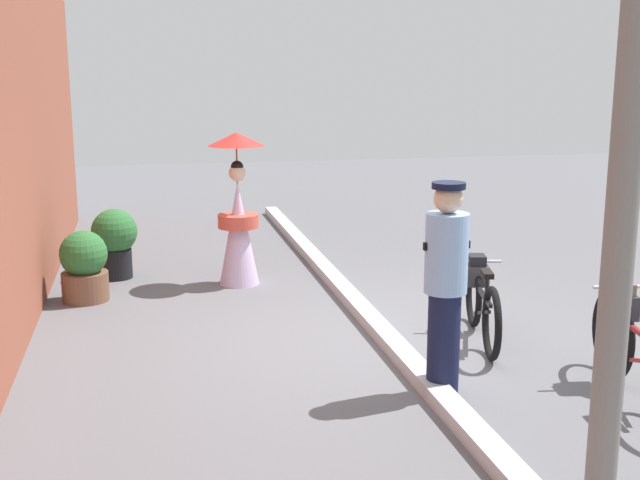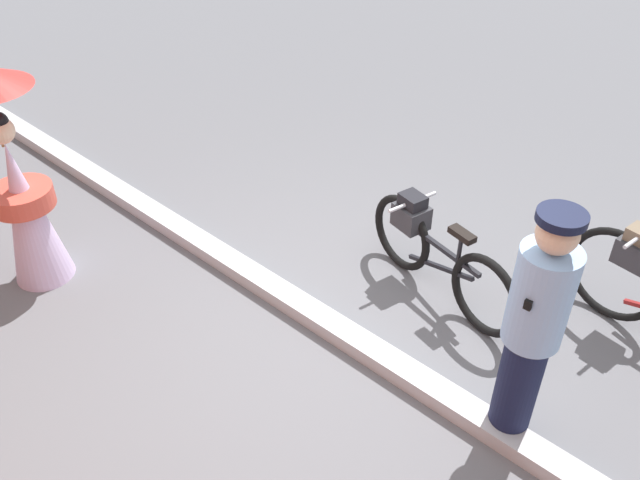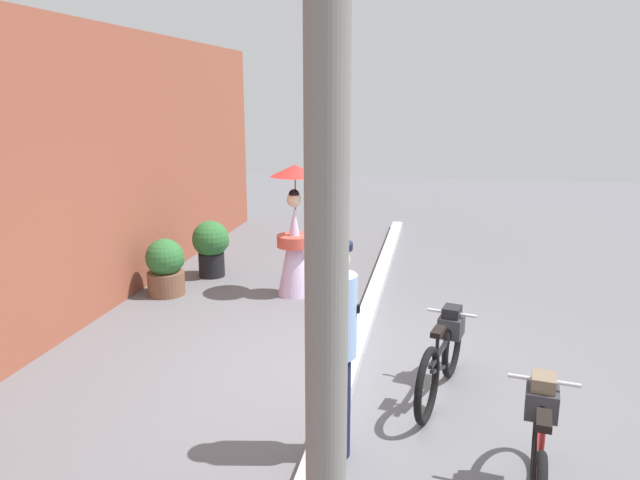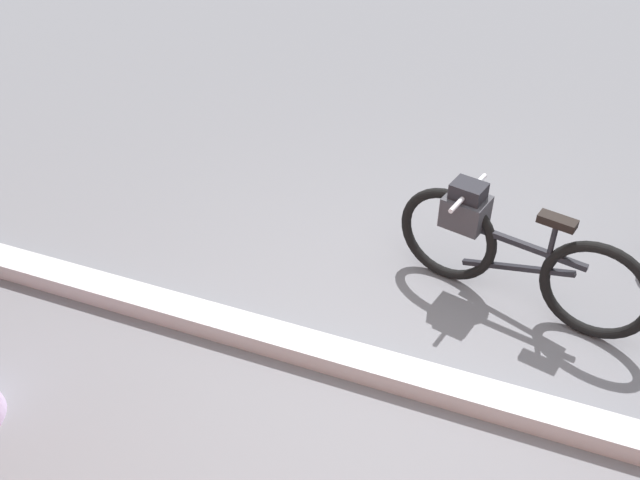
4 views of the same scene
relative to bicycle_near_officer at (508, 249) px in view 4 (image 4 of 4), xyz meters
The scene contains 3 objects.
ground_plane 1.03m from the bicycle_near_officer, 76.81° to the left, with size 30.00×30.00×0.00m, color slate.
sidewalk_curb 1.00m from the bicycle_near_officer, 76.81° to the left, with size 14.00×0.20×0.12m, color #B2B2B7.
bicycle_near_officer is the anchor object (origin of this frame).
Camera 4 is at (-0.40, 2.74, 3.13)m, focal length 40.41 mm.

